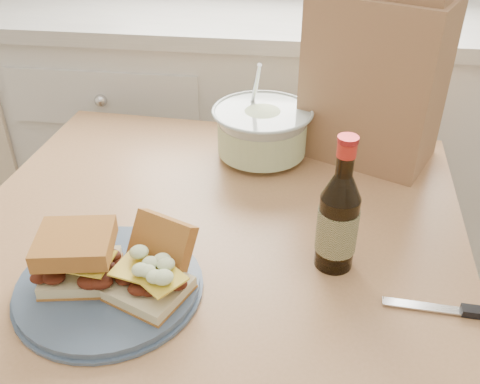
# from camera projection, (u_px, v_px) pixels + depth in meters

# --- Properties ---
(cabinet_run) EXTENTS (2.50, 0.64, 0.94)m
(cabinet_run) POSITION_uv_depth(u_px,v_px,m) (284.00, 147.00, 1.84)
(cabinet_run) COLOR silver
(cabinet_run) RESTS_ON ground
(dining_table) EXTENTS (0.96, 0.96, 0.76)m
(dining_table) POSITION_uv_depth(u_px,v_px,m) (210.00, 283.00, 1.02)
(dining_table) COLOR tan
(dining_table) RESTS_ON ground
(plate) EXTENTS (0.28, 0.28, 0.02)m
(plate) POSITION_uv_depth(u_px,v_px,m) (109.00, 286.00, 0.84)
(plate) COLOR #455870
(plate) RESTS_ON dining_table
(sandwich_left) EXTENTS (0.13, 0.12, 0.08)m
(sandwich_left) POSITION_uv_depth(u_px,v_px,m) (78.00, 256.00, 0.82)
(sandwich_left) COLOR beige
(sandwich_left) RESTS_ON plate
(sandwich_right) EXTENTS (0.14, 0.18, 0.09)m
(sandwich_right) POSITION_uv_depth(u_px,v_px,m) (153.00, 269.00, 0.81)
(sandwich_right) COLOR beige
(sandwich_right) RESTS_ON plate
(coleslaw_bowl) EXTENTS (0.22, 0.22, 0.22)m
(coleslaw_bowl) POSITION_uv_depth(u_px,v_px,m) (262.00, 134.00, 1.17)
(coleslaw_bowl) COLOR #AFBCB6
(coleslaw_bowl) RESTS_ON dining_table
(beer_bottle) EXTENTS (0.07, 0.07, 0.24)m
(beer_bottle) POSITION_uv_depth(u_px,v_px,m) (338.00, 220.00, 0.84)
(beer_bottle) COLOR black
(beer_bottle) RESTS_ON dining_table
(knife) EXTENTS (0.19, 0.03, 0.01)m
(knife) POSITION_uv_depth(u_px,v_px,m) (471.00, 312.00, 0.79)
(knife) COLOR silver
(knife) RESTS_ON dining_table
(paper_bag) EXTENTS (0.32, 0.27, 0.35)m
(paper_bag) POSITION_uv_depth(u_px,v_px,m) (375.00, 79.00, 1.11)
(paper_bag) COLOR #A57950
(paper_bag) RESTS_ON dining_table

